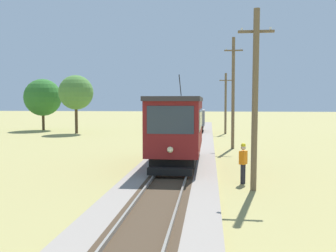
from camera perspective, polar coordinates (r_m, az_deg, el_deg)
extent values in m
cube|color=maroon|center=(20.56, 1.50, 0.18)|extent=(2.50, 8.00, 2.60)
cube|color=#383333|center=(20.52, 1.51, 4.11)|extent=(2.60, 8.32, 0.22)
cube|color=black|center=(20.72, 1.50, -4.19)|extent=(2.10, 7.04, 0.44)
cube|color=#2D3842|center=(16.54, 0.34, 0.93)|extent=(2.10, 0.03, 1.25)
cube|color=#2D3842|center=(20.47, 5.03, 1.17)|extent=(0.02, 6.72, 1.04)
sphere|color=#F4EAB2|center=(16.61, 0.33, -3.63)|extent=(0.28, 0.28, 0.28)
cylinder|color=black|center=(22.13, 1.86, 6.19)|extent=(0.05, 1.67, 1.19)
cube|color=black|center=(16.63, 0.28, -6.94)|extent=(2.00, 0.36, 0.32)
cylinder|color=black|center=(18.51, 0.91, -5.14)|extent=(1.54, 0.80, 0.80)
cylinder|color=black|center=(22.93, 1.96, -3.41)|extent=(1.54, 0.80, 0.80)
cube|color=slate|center=(42.83, 4.00, 1.35)|extent=(2.40, 5.20, 1.70)
cube|color=black|center=(42.89, 3.99, -0.08)|extent=(2.02, 4.78, 0.38)
cylinder|color=black|center=(41.33, 3.90, -0.23)|extent=(1.54, 0.76, 0.76)
cylinder|color=black|center=(44.44, 4.07, 0.05)|extent=(1.54, 0.76, 0.76)
cylinder|color=brown|center=(15.17, 13.11, 3.65)|extent=(0.24, 0.52, 7.17)
cube|color=brown|center=(15.41, 13.26, 13.83)|extent=(1.40, 0.10, 0.10)
cylinder|color=silver|center=(15.37, 11.17, 14.27)|extent=(0.08, 0.08, 0.10)
cylinder|color=silver|center=(15.50, 15.35, 14.11)|extent=(0.08, 0.08, 0.10)
cylinder|color=brown|center=(28.90, 9.88, 4.96)|extent=(0.24, 0.53, 8.43)
cube|color=brown|center=(29.15, 9.96, 11.27)|extent=(1.40, 0.10, 0.10)
cylinder|color=silver|center=(29.13, 8.86, 11.48)|extent=(0.08, 0.08, 0.10)
cylinder|color=silver|center=(29.20, 11.06, 11.44)|extent=(0.08, 0.08, 0.10)
cylinder|color=brown|center=(41.86, 8.76, 3.41)|extent=(0.24, 0.53, 6.69)
cube|color=brown|center=(41.92, 8.79, 6.88)|extent=(1.40, 0.10, 0.10)
cylinder|color=silver|center=(41.91, 8.04, 7.03)|extent=(0.08, 0.08, 0.10)
cylinder|color=silver|center=(41.96, 9.55, 7.01)|extent=(0.08, 0.08, 0.10)
cylinder|color=black|center=(16.85, 11.46, -7.11)|extent=(0.15, 0.15, 0.86)
cylinder|color=black|center=(16.71, 11.23, -7.20)|extent=(0.15, 0.15, 0.86)
cube|color=orange|center=(16.66, 11.38, -4.72)|extent=(0.40, 0.45, 0.58)
sphere|color=beige|center=(16.60, 11.40, -3.25)|extent=(0.22, 0.22, 0.22)
sphere|color=yellow|center=(16.59, 11.40, -2.91)|extent=(0.21, 0.21, 0.21)
cylinder|color=#4C3823|center=(48.85, -18.45, 0.76)|extent=(0.32, 0.32, 2.35)
sphere|color=#2D6B28|center=(48.79, -18.52, 4.15)|extent=(4.55, 4.55, 4.55)
cylinder|color=#4C3823|center=(42.92, -13.78, 0.98)|extent=(0.32, 0.32, 3.13)
sphere|color=#4C7F38|center=(42.88, -13.84, 4.98)|extent=(3.82, 3.82, 3.82)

